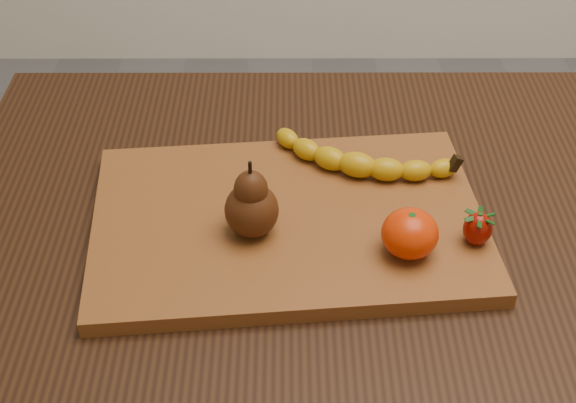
{
  "coord_description": "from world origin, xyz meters",
  "views": [
    {
      "loc": [
        -0.09,
        -0.71,
        1.38
      ],
      "look_at": [
        -0.09,
        -0.01,
        0.8
      ],
      "focal_mm": 50.0,
      "sensor_mm": 36.0,
      "label": 1
    }
  ],
  "objects_px": {
    "pear": "(251,198)",
    "mandarin": "(410,233)",
    "table": "(356,282)",
    "cutting_board": "(288,221)"
  },
  "relations": [
    {
      "from": "cutting_board",
      "to": "mandarin",
      "type": "height_order",
      "value": "mandarin"
    },
    {
      "from": "table",
      "to": "pear",
      "type": "height_order",
      "value": "pear"
    },
    {
      "from": "cutting_board",
      "to": "pear",
      "type": "xyz_separation_m",
      "value": [
        -0.04,
        -0.03,
        0.06
      ]
    },
    {
      "from": "pear",
      "to": "mandarin",
      "type": "bearing_deg",
      "value": -11.53
    },
    {
      "from": "cutting_board",
      "to": "mandarin",
      "type": "bearing_deg",
      "value": -30.55
    },
    {
      "from": "table",
      "to": "pear",
      "type": "xyz_separation_m",
      "value": [
        -0.13,
        -0.04,
        0.17
      ]
    },
    {
      "from": "table",
      "to": "mandarin",
      "type": "height_order",
      "value": "mandarin"
    },
    {
      "from": "table",
      "to": "mandarin",
      "type": "relative_size",
      "value": 16.01
    },
    {
      "from": "pear",
      "to": "mandarin",
      "type": "height_order",
      "value": "pear"
    },
    {
      "from": "pear",
      "to": "mandarin",
      "type": "distance_m",
      "value": 0.18
    }
  ]
}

